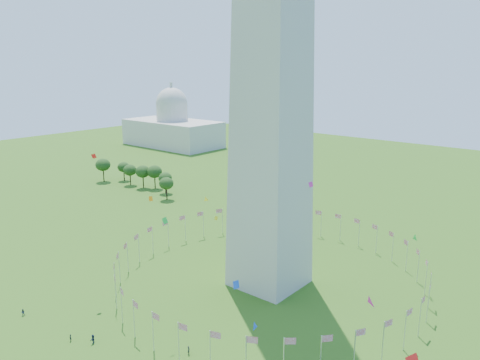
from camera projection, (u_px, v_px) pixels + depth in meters
name	position (u px, v px, depth m)	size (l,w,h in m)	color
flag_ring	(269.00, 267.00, 124.92)	(80.24, 80.24, 9.00)	silver
capitol_building	(172.00, 113.00, 328.89)	(70.00, 35.00, 46.00)	beige
kites_aloft	(251.00, 265.00, 90.93)	(123.51, 61.03, 31.64)	#CC2699
tree_line_west	(138.00, 177.00, 221.23)	(55.13, 15.38, 11.31)	#2A541C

